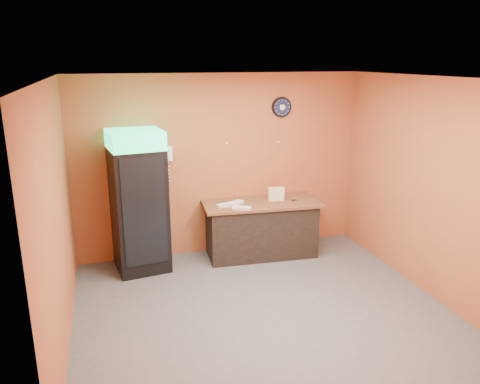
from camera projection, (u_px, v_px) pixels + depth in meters
name	position (u px, v px, depth m)	size (l,w,h in m)	color
floor	(261.00, 309.00, 5.82)	(4.50, 4.50, 0.00)	#47474C
back_wall	(221.00, 165.00, 7.27)	(4.50, 0.02, 2.80)	#A9592F
left_wall	(56.00, 220.00, 4.82)	(0.02, 4.00, 2.80)	#A9592F
right_wall	(427.00, 187.00, 6.04)	(0.02, 4.00, 2.80)	#A9592F
ceiling	(264.00, 78.00, 5.04)	(4.50, 4.00, 0.02)	white
beverage_cooler	(139.00, 204.00, 6.66)	(0.81, 0.82, 2.06)	black
prep_counter	(261.00, 229.00, 7.35)	(1.66, 0.74, 0.83)	black
wall_clock	(282.00, 107.00, 7.27)	(0.31, 0.06, 0.31)	black
wall_phone	(168.00, 154.00, 6.94)	(0.12, 0.10, 0.21)	white
butcher_paper	(261.00, 203.00, 7.23)	(1.80, 0.81, 0.04)	brown
sub_roll_stack	(276.00, 194.00, 7.27)	(0.25, 0.11, 0.21)	beige
wrapped_sandwich_left	(226.00, 205.00, 7.00)	(0.29, 0.11, 0.04)	silver
wrapped_sandwich_mid	(242.00, 208.00, 6.87)	(0.27, 0.11, 0.04)	silver
wrapped_sandwich_right	(235.00, 203.00, 7.08)	(0.29, 0.11, 0.04)	silver
kitchen_tool	(242.00, 199.00, 7.27)	(0.05, 0.05, 0.05)	silver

